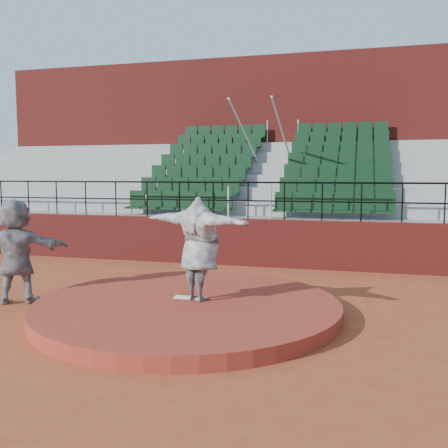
{
  "coord_description": "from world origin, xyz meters",
  "views": [
    {
      "loc": [
        2.97,
        -8.35,
        2.54
      ],
      "look_at": [
        0.0,
        2.5,
        1.4
      ],
      "focal_mm": 40.0,
      "sensor_mm": 36.0,
      "label": 1
    }
  ],
  "objects": [
    {
      "name": "pitcher",
      "position": [
        0.19,
        0.11,
        1.19
      ],
      "size": [
        2.38,
        1.42,
        1.88
      ],
      "primitive_type": "imported",
      "rotation": [
        0.0,
        0.0,
        2.77
      ],
      "color": "black",
      "rests_on": "pitchers_mound"
    },
    {
      "name": "seating_deck",
      "position": [
        0.0,
        8.65,
        1.44
      ],
      "size": [
        24.0,
        5.97,
        4.63
      ],
      "color": "gray",
      "rests_on": "ground"
    },
    {
      "name": "wall_railing",
      "position": [
        0.0,
        5.0,
        2.03
      ],
      "size": [
        24.04,
        0.05,
        1.03
      ],
      "color": "black",
      "rests_on": "boundary_wall"
    },
    {
      "name": "pitching_rubber",
      "position": [
        0.0,
        0.15,
        0.27
      ],
      "size": [
        0.6,
        0.15,
        0.03
      ],
      "primitive_type": "cube",
      "color": "white",
      "rests_on": "pitchers_mound"
    },
    {
      "name": "boundary_wall",
      "position": [
        0.0,
        5.0,
        0.65
      ],
      "size": [
        24.0,
        0.3,
        1.3
      ],
      "primitive_type": "cube",
      "color": "maroon",
      "rests_on": "ground"
    },
    {
      "name": "pitchers_mound",
      "position": [
        0.0,
        0.0,
        0.12
      ],
      "size": [
        5.5,
        5.5,
        0.25
      ],
      "primitive_type": "cylinder",
      "color": "maroon",
      "rests_on": "ground"
    },
    {
      "name": "fielder",
      "position": [
        -3.5,
        -0.11,
        1.03
      ],
      "size": [
        1.99,
        1.3,
        2.06
      ],
      "primitive_type": "imported",
      "rotation": [
        0.0,
        0.0,
        3.54
      ],
      "color": "black",
      "rests_on": "ground"
    },
    {
      "name": "press_box_facade",
      "position": [
        0.0,
        12.6,
        3.55
      ],
      "size": [
        24.0,
        3.0,
        7.1
      ],
      "primitive_type": "cube",
      "color": "maroon",
      "rests_on": "ground"
    },
    {
      "name": "ground",
      "position": [
        0.0,
        0.0,
        0.0
      ],
      "size": [
        90.0,
        90.0,
        0.0
      ],
      "primitive_type": "plane",
      "color": "#9A4122",
      "rests_on": "ground"
    }
  ]
}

